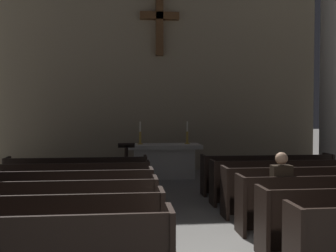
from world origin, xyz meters
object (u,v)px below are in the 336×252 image
object	(u,v)px
pew_left_row_2	(40,229)
lectern	(126,165)
pew_right_row_3	(333,203)
pew_right_row_4	(305,191)
pew_left_row_4	(64,196)
candlestick_left	(140,137)
column_right_second	(332,51)
candlestick_right	(187,137)
lone_worshipper	(279,190)
pew_right_row_6	(267,174)
altar	(164,160)
pew_left_row_5	(72,185)
pew_right_row_5	(284,181)
pew_left_row_6	(77,177)
pew_left_row_3	(54,210)

from	to	relation	value
pew_left_row_2	lectern	world-z (taller)	lectern
pew_right_row_3	pew_right_row_4	world-z (taller)	same
pew_left_row_4	candlestick_left	bearing A→B (deg)	71.72
column_right_second	lectern	world-z (taller)	column_right_second
pew_right_row_3	lectern	distance (m)	5.56
candlestick_right	lone_worshipper	bearing A→B (deg)	-83.54
lectern	pew_left_row_4	bearing A→B (deg)	-108.04
column_right_second	pew_right_row_3	bearing A→B (deg)	-117.84
pew_left_row_4	column_right_second	bearing A→B (deg)	29.33
pew_right_row_6	pew_right_row_4	bearing A→B (deg)	-90.00
pew_right_row_4	candlestick_left	world-z (taller)	candlestick_left
pew_right_row_6	altar	bearing A→B (deg)	130.68
lectern	lone_worshipper	distance (m)	5.04
pew_left_row_5	candlestick_right	size ratio (longest dim) A/B	4.70
pew_right_row_3	pew_right_row_5	distance (m)	2.03
lone_worshipper	pew_left_row_6	bearing A→B (deg)	139.80
pew_right_row_3	candlestick_left	bearing A→B (deg)	117.43
pew_left_row_2	pew_left_row_4	xyz separation A→B (m)	(0.00, 2.03, 0.00)
pew_left_row_6	pew_right_row_6	size ratio (longest dim) A/B	1.00
pew_right_row_5	altar	world-z (taller)	altar
column_right_second	lectern	bearing A→B (deg)	-174.62
pew_left_row_2	pew_right_row_6	distance (m)	6.03
pew_left_row_3	pew_left_row_5	distance (m)	2.03
candlestick_left	lone_worshipper	xyz separation A→B (m)	(2.03, -5.60, -0.53)
pew_left_row_3	pew_right_row_5	size ratio (longest dim) A/B	1.00
pew_right_row_5	candlestick_left	size ratio (longest dim) A/B	4.70
pew_right_row_5	lone_worshipper	bearing A→B (deg)	-114.15
column_right_second	pew_right_row_4	bearing A→B (deg)	-123.53
pew_left_row_3	pew_right_row_3	distance (m)	4.46
lectern	lone_worshipper	size ratio (longest dim) A/B	0.87
pew_left_row_5	column_right_second	distance (m)	8.36
pew_left_row_5	lone_worshipper	bearing A→B (deg)	-29.24
pew_right_row_4	pew_left_row_2	bearing A→B (deg)	-155.49
pew_left_row_5	lectern	size ratio (longest dim) A/B	2.73
pew_right_row_5	altar	size ratio (longest dim) A/B	1.43
altar	lectern	bearing A→B (deg)	-132.83
pew_right_row_3	candlestick_right	distance (m)	5.89
pew_left_row_3	pew_left_row_4	bearing A→B (deg)	90.00
pew_left_row_3	lone_worshipper	distance (m)	3.57
pew_left_row_3	altar	world-z (taller)	altar
candlestick_right	pew_right_row_3	bearing A→B (deg)	-74.84
pew_right_row_3	altar	bearing A→B (deg)	111.55
pew_right_row_6	column_right_second	xyz separation A→B (m)	(2.64, 1.96, 3.26)
pew_left_row_5	pew_right_row_4	distance (m)	4.57
candlestick_right	pew_left_row_2	bearing A→B (deg)	-113.74
pew_left_row_2	pew_left_row_3	xyz separation A→B (m)	(0.00, 1.02, 0.00)
pew_left_row_3	candlestick_left	world-z (taller)	candlestick_left
candlestick_right	lectern	bearing A→B (deg)	-146.49
pew_right_row_5	lectern	xyz separation A→B (m)	(-3.34, 2.41, 0.07)
pew_right_row_3	lectern	xyz separation A→B (m)	(-3.34, 4.44, 0.07)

